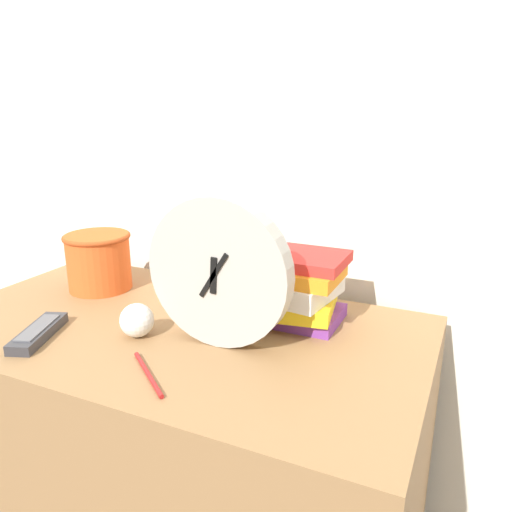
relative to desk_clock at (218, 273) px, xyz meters
name	(u,v)px	position (x,y,z in m)	size (l,w,h in m)	color
wall_back	(247,88)	(-0.13, 0.39, 0.34)	(6.00, 0.04, 2.40)	silver
desk	(181,470)	(-0.13, 0.03, -0.50)	(1.03, 0.58, 0.72)	olive
desk_clock	(218,273)	(0.00, 0.00, 0.00)	(0.29, 0.04, 0.29)	#B7B2A8
book_stack	(290,288)	(0.08, 0.16, -0.07)	(0.25, 0.20, 0.15)	#7A3899
basket	(99,259)	(-0.42, 0.14, -0.07)	(0.16, 0.16, 0.14)	#E05623
tv_remote	(38,332)	(-0.34, -0.13, -0.13)	(0.10, 0.17, 0.02)	#333338
crumpled_paper_ball	(137,320)	(-0.16, -0.04, -0.11)	(0.07, 0.07, 0.07)	white
pen	(148,374)	(-0.05, -0.16, -0.14)	(0.13, 0.10, 0.01)	#B21E1E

